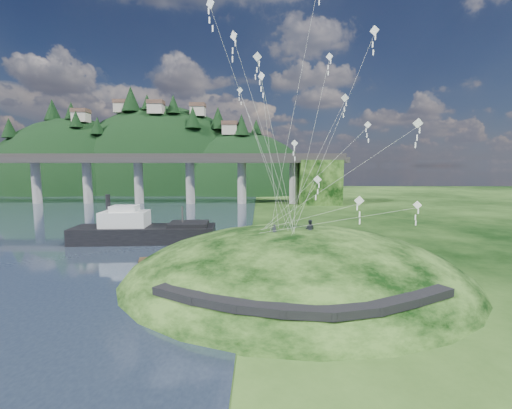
{
  "coord_description": "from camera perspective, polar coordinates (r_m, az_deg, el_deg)",
  "views": [
    {
      "loc": [
        4.45,
        -32.23,
        11.33
      ],
      "look_at": [
        4.0,
        6.0,
        7.0
      ],
      "focal_mm": 24.0,
      "sensor_mm": 36.0,
      "label": 1
    }
  ],
  "objects": [
    {
      "name": "far_ridge",
      "position": [
        162.79,
        -16.49,
        -0.42
      ],
      "size": [
        153.0,
        70.0,
        94.5
      ],
      "color": "black",
      "rests_on": "ground"
    },
    {
      "name": "kite_swarm",
      "position": [
        33.14,
        10.43,
        16.71
      ],
      "size": [
        17.77,
        15.99,
        20.59
      ],
      "color": "white",
      "rests_on": "ground"
    },
    {
      "name": "work_barge",
      "position": [
        53.58,
        -18.44,
        -4.11
      ],
      "size": [
        20.89,
        6.9,
        7.2
      ],
      "color": "black",
      "rests_on": "ground"
    },
    {
      "name": "footpath",
      "position": [
        24.5,
        7.98,
        -15.78
      ],
      "size": [
        22.29,
        5.84,
        0.83
      ],
      "color": "black",
      "rests_on": "ground"
    },
    {
      "name": "grass_hill",
      "position": [
        36.73,
        6.37,
        -14.03
      ],
      "size": [
        36.0,
        32.0,
        13.0
      ],
      "color": "black",
      "rests_on": "ground"
    },
    {
      "name": "kite_flyers",
      "position": [
        34.45,
        7.88,
        -2.65
      ],
      "size": [
        4.53,
        1.96,
        2.01
      ],
      "color": "#242730",
      "rests_on": "ground"
    },
    {
      "name": "ground",
      "position": [
        34.45,
        -6.96,
        -12.79
      ],
      "size": [
        320.0,
        320.0,
        0.0
      ],
      "primitive_type": "plane",
      "color": "black",
      "rests_on": "ground"
    },
    {
      "name": "wooden_dock",
      "position": [
        42.02,
        -9.57,
        -8.67
      ],
      "size": [
        13.69,
        5.54,
        0.97
      ],
      "color": "#362716",
      "rests_on": "ground"
    },
    {
      "name": "bridge",
      "position": [
        106.88,
        -16.21,
        5.34
      ],
      "size": [
        160.0,
        11.0,
        15.0
      ],
      "color": "#2D2B2B",
      "rests_on": "ground"
    }
  ]
}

